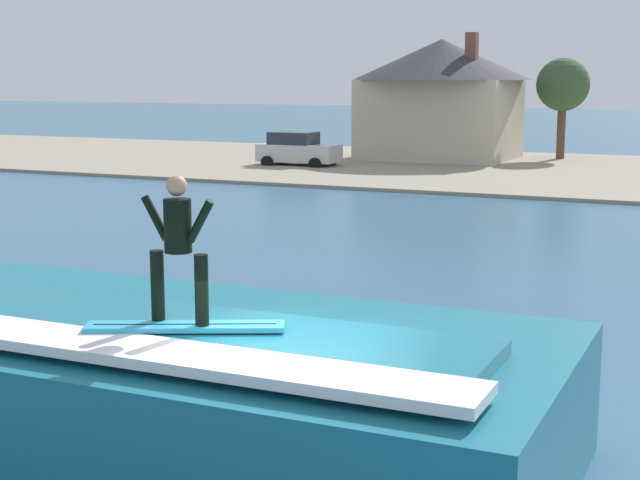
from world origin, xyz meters
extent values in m
cube|color=#1A6C83|center=(-1.83, 0.39, 0.85)|extent=(9.72, 4.73, 1.69)
cube|color=#1A6C83|center=(-1.83, -0.20, 1.79)|extent=(8.26, 2.13, 0.19)
cube|color=white|center=(-1.83, -1.15, 1.84)|extent=(8.75, 0.85, 0.12)
cube|color=#33A5CC|center=(-1.24, -0.34, 1.93)|extent=(2.24, 1.33, 0.06)
cube|color=black|center=(-1.24, -0.34, 1.96)|extent=(1.93, 0.94, 0.01)
cylinder|color=black|center=(-1.63, -0.30, 2.38)|extent=(0.16, 0.16, 0.83)
cylinder|color=black|center=(-1.03, -0.30, 2.38)|extent=(0.16, 0.16, 0.83)
cylinder|color=black|center=(-1.33, -0.30, 3.10)|extent=(0.32, 0.32, 0.62)
sphere|color=tan|center=(-1.33, -0.30, 3.56)|extent=(0.24, 0.24, 0.24)
cylinder|color=black|center=(-1.63, -0.30, 3.18)|extent=(0.37, 0.10, 0.52)
cylinder|color=black|center=(-1.03, -0.30, 3.18)|extent=(0.37, 0.10, 0.52)
cube|color=silver|center=(-17.08, 35.60, 0.77)|extent=(4.21, 1.84, 0.90)
cube|color=#262D38|center=(-17.40, 35.60, 1.54)|extent=(2.32, 1.66, 0.64)
cylinder|color=black|center=(-15.71, 36.57, 0.32)|extent=(0.64, 0.22, 0.64)
cylinder|color=black|center=(-15.71, 34.62, 0.32)|extent=(0.64, 0.22, 0.64)
cylinder|color=black|center=(-18.45, 36.57, 0.32)|extent=(0.64, 0.22, 0.64)
cylinder|color=black|center=(-18.45, 34.62, 0.32)|extent=(0.64, 0.22, 0.64)
cube|color=beige|center=(-11.61, 42.57, 2.26)|extent=(7.96, 6.87, 4.52)
cone|color=#2D2D33|center=(-11.61, 42.57, 5.64)|extent=(9.86, 9.86, 2.22)
cube|color=brown|center=(-9.63, 41.54, 6.14)|extent=(0.60, 0.60, 1.80)
cylinder|color=brown|center=(-5.35, 45.05, 1.69)|extent=(0.46, 0.46, 3.38)
sphere|color=#365332|center=(-5.35, 45.05, 4.26)|extent=(2.94, 2.94, 2.94)
camera|label=1|loc=(4.63, -9.47, 4.81)|focal=53.77mm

